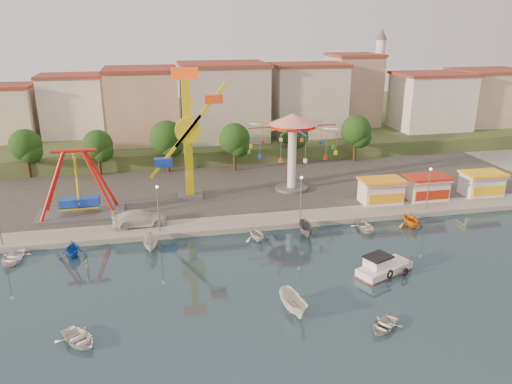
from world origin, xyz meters
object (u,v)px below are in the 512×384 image
object	(u,v)px
pirate_ship_ride	(77,184)
kamikaze_tower	(191,138)
cabin_motorboat	(383,268)
van	(140,218)
skiff	(293,304)
wave_swinger	(293,135)
rowboat_a	(78,338)

from	to	relation	value
pirate_ship_ride	kamikaze_tower	bearing A→B (deg)	13.34
cabin_motorboat	van	bearing A→B (deg)	122.18
skiff	wave_swinger	bearing A→B (deg)	67.78
rowboat_a	wave_swinger	bearing A→B (deg)	13.33
rowboat_a	skiff	size ratio (longest dim) A/B	0.87
pirate_ship_ride	van	size ratio (longest dim) A/B	1.68
wave_swinger	cabin_motorboat	bearing A→B (deg)	-84.89
wave_swinger	skiff	world-z (taller)	wave_swinger
pirate_ship_ride	skiff	xyz separation A→B (m)	(19.08, -24.48, -3.60)
kamikaze_tower	skiff	xyz separation A→B (m)	(5.53, -27.70, -7.69)
cabin_motorboat	van	xyz separation A→B (m)	(-22.20, 15.16, 0.94)
wave_swinger	van	world-z (taller)	wave_swinger
kamikaze_tower	cabin_motorboat	size ratio (longest dim) A/B	2.77
kamikaze_tower	cabin_motorboat	xyz separation A→B (m)	(15.52, -23.08, -7.96)
kamikaze_tower	van	world-z (taller)	kamikaze_tower
pirate_ship_ride	cabin_motorboat	size ratio (longest dim) A/B	1.68
cabin_motorboat	skiff	xyz separation A→B (m)	(-10.00, -4.62, 0.27)
van	wave_swinger	bearing A→B (deg)	-70.14
skiff	van	size ratio (longest dim) A/B	0.69
kamikaze_tower	skiff	size ratio (longest dim) A/B	4.01
rowboat_a	cabin_motorboat	bearing A→B (deg)	-25.43
cabin_motorboat	van	size ratio (longest dim) A/B	1.00
skiff	kamikaze_tower	bearing A→B (deg)	94.59
cabin_motorboat	kamikaze_tower	bearing A→B (deg)	100.43
cabin_motorboat	rowboat_a	size ratio (longest dim) A/B	1.65
kamikaze_tower	cabin_motorboat	distance (m)	28.93
pirate_ship_ride	skiff	bearing A→B (deg)	-52.07
kamikaze_tower	cabin_motorboat	bearing A→B (deg)	-56.07
kamikaze_tower	van	distance (m)	12.51
rowboat_a	skiff	world-z (taller)	skiff
kamikaze_tower	wave_swinger	world-z (taller)	kamikaze_tower
kamikaze_tower	skiff	bearing A→B (deg)	-78.72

